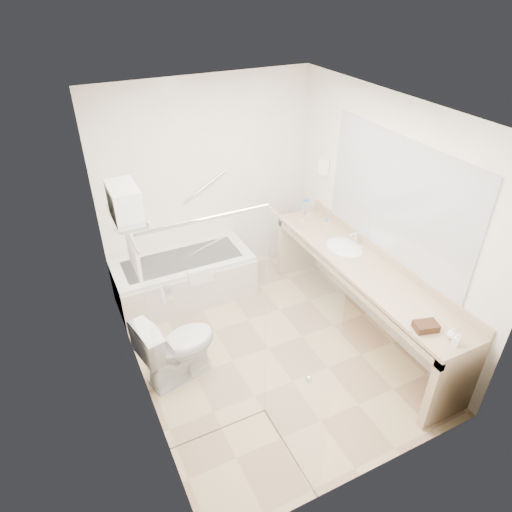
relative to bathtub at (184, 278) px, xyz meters
name	(u,v)px	position (x,y,z in m)	size (l,w,h in m)	color
floor	(268,348)	(0.50, -1.24, -0.28)	(3.20, 3.20, 0.00)	tan
ceiling	(273,112)	(0.50, -1.24, 2.22)	(2.60, 3.20, 0.10)	white
wall_back	(208,185)	(0.50, 0.36, 0.97)	(2.60, 0.10, 2.50)	white
wall_front	(383,365)	(0.50, -2.84, 0.97)	(2.60, 0.10, 2.50)	white
wall_left	(129,286)	(-0.80, -1.24, 0.97)	(0.10, 3.20, 2.50)	white
wall_right	(383,220)	(1.80, -1.24, 0.97)	(0.10, 3.20, 2.50)	white
bathtub	(184,278)	(0.00, 0.00, 0.00)	(1.60, 0.73, 0.59)	silver
grab_bar_short	(132,226)	(-0.45, 0.32, 0.67)	(0.03, 0.03, 0.40)	silver
grab_bar_long	(205,187)	(0.45, 0.32, 0.97)	(0.03, 0.03, 0.60)	silver
shower_enclosure	(252,350)	(-0.13, -2.16, 0.79)	(0.96, 0.91, 2.11)	silver
towel_shelf	(126,210)	(-0.67, -0.89, 1.48)	(0.24, 0.55, 0.81)	silver
vanity_counter	(362,282)	(1.52, -1.39, 0.36)	(0.55, 2.70, 0.95)	tan
sink	(344,249)	(1.55, -0.99, 0.54)	(0.40, 0.52, 0.14)	silver
faucet	(356,237)	(1.70, -0.99, 0.65)	(0.03, 0.03, 0.14)	silver
mirror	(397,199)	(1.79, -1.39, 1.27)	(0.02, 2.00, 1.20)	#AEB2BA
hairdryer_unit	(324,167)	(1.75, -0.19, 1.17)	(0.08, 0.10, 0.18)	white
toilet	(178,346)	(-0.45, -1.18, 0.10)	(0.43, 0.77, 0.75)	silver
amenity_basket	(426,326)	(1.39, -2.39, 0.61)	(0.20, 0.13, 0.07)	#482619
soap_bottle_a	(456,342)	(1.47, -2.64, 0.60)	(0.05, 0.12, 0.05)	white
soap_bottle_b	(452,334)	(1.50, -2.56, 0.62)	(0.08, 0.10, 0.08)	white
water_bottle_left	(304,208)	(1.54, -0.14, 0.67)	(0.06, 0.06, 0.20)	silver
water_bottle_mid	(326,228)	(1.51, -0.68, 0.67)	(0.06, 0.06, 0.21)	silver
water_bottle_right	(307,207)	(1.58, -0.14, 0.67)	(0.06, 0.06, 0.20)	silver
drinking_glass_near	(308,217)	(1.51, -0.30, 0.62)	(0.08, 0.08, 0.10)	silver
drinking_glass_far	(302,224)	(1.35, -0.42, 0.62)	(0.07, 0.07, 0.10)	silver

